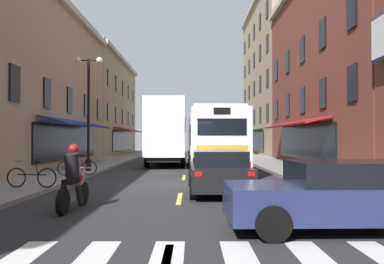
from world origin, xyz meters
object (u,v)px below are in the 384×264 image
object	(u,v)px
sedan_mid	(219,171)
bicycle_near	(32,177)
sedan_near	(353,195)
transit_bus	(213,140)
motorcycle_rider	(74,182)
bicycle_mid	(78,167)
street_lamp_twin	(89,108)
box_truck	(166,133)

from	to	relation	value
sedan_mid	bicycle_near	bearing A→B (deg)	178.60
sedan_near	bicycle_near	distance (m)	10.29
transit_bus	motorcycle_rider	bearing A→B (deg)	-107.65
sedan_mid	bicycle_near	world-z (taller)	sedan_mid
bicycle_mid	street_lamp_twin	xyz separation A→B (m)	(-0.15, 2.52, 2.84)
transit_bus	street_lamp_twin	size ratio (longest dim) A/B	2.14
sedan_near	motorcycle_rider	xyz separation A→B (m)	(-6.09, 2.23, 0.01)
bicycle_near	street_lamp_twin	bearing A→B (deg)	89.07
sedan_mid	transit_bus	bearing A→B (deg)	88.37
street_lamp_twin	bicycle_mid	bearing A→B (deg)	-86.61
sedan_mid	bicycle_near	size ratio (longest dim) A/B	2.77
sedan_near	sedan_mid	bearing A→B (deg)	111.84
bicycle_near	motorcycle_rider	bearing A→B (deg)	-55.49
transit_bus	box_truck	distance (m)	4.67
transit_bus	box_truck	world-z (taller)	box_truck
sedan_near	street_lamp_twin	distance (m)	15.52
bicycle_mid	sedan_mid	bearing A→B (deg)	-37.77
street_lamp_twin	bicycle_near	bearing A→B (deg)	-90.93
sedan_mid	bicycle_mid	size ratio (longest dim) A/B	2.82
sedan_near	bicycle_mid	bearing A→B (deg)	128.81
transit_bus	street_lamp_twin	xyz separation A→B (m)	(-6.43, -2.37, 1.61)
box_truck	bicycle_mid	world-z (taller)	box_truck
sedan_mid	bicycle_near	xyz separation A→B (m)	(-6.27, 0.15, -0.21)
transit_bus	bicycle_mid	bearing A→B (deg)	-142.06
transit_bus	motorcycle_rider	xyz separation A→B (m)	(-4.11, -12.92, -1.02)
motorcycle_rider	street_lamp_twin	distance (m)	11.11
sedan_near	motorcycle_rider	distance (m)	6.49
transit_bus	box_truck	bearing A→B (deg)	127.91
sedan_near	bicycle_near	bearing A→B (deg)	145.92
sedan_mid	street_lamp_twin	size ratio (longest dim) A/B	0.82
transit_bus	motorcycle_rider	world-z (taller)	transit_bus
box_truck	transit_bus	bearing A→B (deg)	-52.09
transit_bus	sedan_mid	bearing A→B (deg)	-91.63
box_truck	bicycle_mid	distance (m)	9.37
bicycle_mid	transit_bus	bearing A→B (deg)	37.94
bicycle_near	box_truck	bearing A→B (deg)	74.25
bicycle_near	sedan_mid	bearing A→B (deg)	-1.40
box_truck	bicycle_near	bearing A→B (deg)	-105.75
sedan_mid	box_truck	bearing A→B (deg)	101.07
bicycle_near	bicycle_mid	size ratio (longest dim) A/B	1.02
sedan_near	bicycle_near	xyz separation A→B (m)	(-8.52, 5.76, -0.19)
sedan_mid	bicycle_mid	world-z (taller)	sedan_mid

